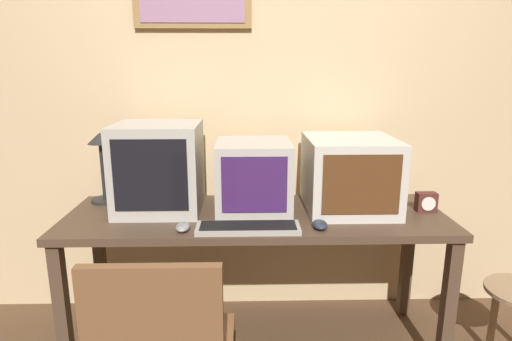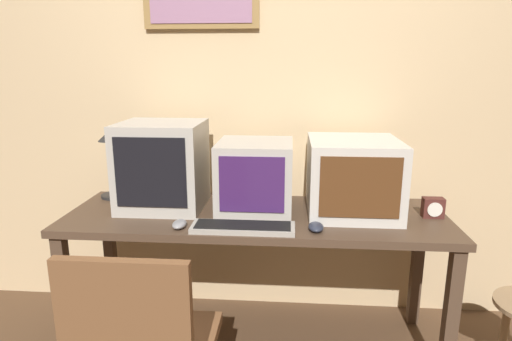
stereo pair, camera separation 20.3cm
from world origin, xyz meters
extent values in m
cube|color=#D1B284|center=(0.00, 1.27, 1.30)|extent=(8.00, 0.05, 2.60)
cube|color=#4C3828|center=(0.00, 0.85, 0.70)|extent=(1.84, 0.61, 0.04)
cube|color=#4C3828|center=(-0.87, 0.59, 0.34)|extent=(0.06, 0.06, 0.68)
cube|color=#4C3828|center=(0.87, 0.59, 0.34)|extent=(0.06, 0.06, 0.68)
cube|color=#4C3828|center=(-0.87, 1.10, 0.34)|extent=(0.06, 0.06, 0.68)
cube|color=#4C3828|center=(0.87, 1.10, 0.34)|extent=(0.06, 0.06, 0.68)
cube|color=#B7B2A8|center=(-0.48, 0.92, 0.93)|extent=(0.41, 0.38, 0.43)
cube|color=black|center=(-0.48, 0.73, 0.94)|extent=(0.33, 0.01, 0.33)
cube|color=#B7B2A8|center=(-0.01, 0.92, 0.89)|extent=(0.36, 0.38, 0.34)
cube|color=#3D1E56|center=(-0.01, 0.73, 0.89)|extent=(0.30, 0.01, 0.26)
cube|color=beige|center=(0.47, 0.92, 0.90)|extent=(0.43, 0.45, 0.36)
cube|color=#563319|center=(0.47, 0.69, 0.90)|extent=(0.35, 0.01, 0.27)
cube|color=#A8A399|center=(-0.04, 0.63, 0.73)|extent=(0.45, 0.14, 0.02)
cube|color=black|center=(-0.04, 0.63, 0.74)|extent=(0.42, 0.12, 0.00)
ellipsoid|color=#282D3D|center=(0.28, 0.65, 0.73)|extent=(0.07, 0.10, 0.03)
ellipsoid|color=gray|center=(-0.33, 0.63, 0.73)|extent=(0.06, 0.10, 0.03)
cube|color=#4C231E|center=(0.84, 0.86, 0.76)|extent=(0.10, 0.05, 0.10)
cylinder|color=white|center=(0.84, 0.83, 0.76)|extent=(0.07, 0.00, 0.07)
cylinder|color=black|center=(-0.80, 1.06, 0.72)|extent=(0.14, 0.14, 0.02)
cylinder|color=black|center=(-0.80, 1.06, 0.89)|extent=(0.02, 0.02, 0.31)
cone|color=black|center=(-0.80, 1.06, 1.06)|extent=(0.13, 0.13, 0.06)
cube|color=brown|center=(-0.32, -0.05, 0.68)|extent=(0.41, 0.04, 0.42)
cylinder|color=#9E7F5B|center=(1.19, 0.74, 0.19)|extent=(0.04, 0.04, 0.38)
camera|label=1|loc=(-0.05, -1.13, 1.42)|focal=30.00mm
camera|label=2|loc=(0.16, -1.12, 1.42)|focal=30.00mm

